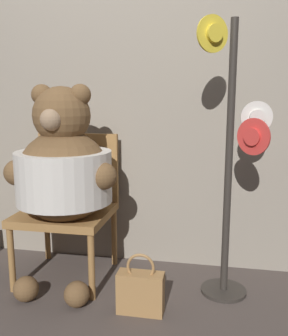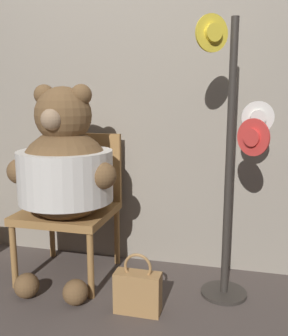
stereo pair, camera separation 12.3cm
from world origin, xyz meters
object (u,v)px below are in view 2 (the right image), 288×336
object	(u,v)px
teddy_bear	(65,170)
hat_display_rack	(231,169)
chair	(73,199)
handbag_on_ground	(138,291)

from	to	relation	value
teddy_bear	hat_display_rack	distance (m)	1.01
chair	hat_display_rack	world-z (taller)	hat_display_rack
chair	handbag_on_ground	xyz separation A→B (m)	(0.57, -0.42, -0.38)
chair	teddy_bear	world-z (taller)	teddy_bear
chair	teddy_bear	distance (m)	0.30
hat_display_rack	handbag_on_ground	xyz separation A→B (m)	(-0.48, -0.30, -0.66)
chair	handbag_on_ground	world-z (taller)	chair
chair	handbag_on_ground	size ratio (longest dim) A/B	2.69
chair	hat_display_rack	size ratio (longest dim) A/B	0.58
hat_display_rack	handbag_on_ground	size ratio (longest dim) A/B	4.62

